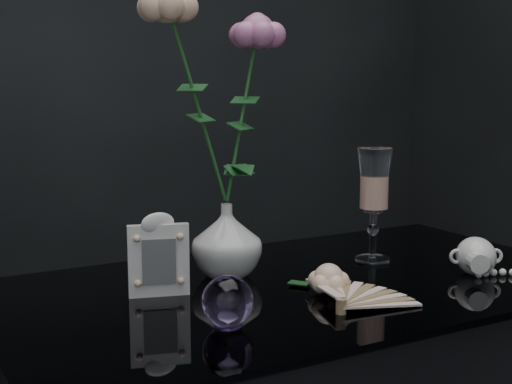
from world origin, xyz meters
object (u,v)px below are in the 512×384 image
picture_frame (158,254)px  loose_rose (329,279)px  pearl_jar (476,254)px  vase (227,240)px  paperweight (228,301)px  wine_glass (374,205)px

picture_frame → loose_rose: 0.28m
pearl_jar → vase: bearing=179.9°
paperweight → pearl_jar: size_ratio=0.30×
wine_glass → picture_frame: wine_glass is taller
paperweight → pearl_jar: paperweight is taller
paperweight → pearl_jar: (0.52, 0.03, -0.00)m
picture_frame → loose_rose: (0.24, -0.13, -0.04)m
paperweight → wine_glass: bearing=25.2°
wine_glass → loose_rose: (-0.20, -0.14, -0.08)m
vase → loose_rose: bearing=-61.9°
wine_glass → paperweight: wine_glass is taller
loose_rose → pearl_jar: bearing=13.0°
loose_rose → pearl_jar: pearl_jar is taller
paperweight → loose_rose: paperweight is taller
wine_glass → paperweight: bearing=-154.8°
wine_glass → vase: bearing=171.7°
loose_rose → paperweight: bearing=-145.9°
wine_glass → pearl_jar: size_ratio=0.88×
loose_rose → pearl_jar: size_ratio=0.60×
loose_rose → wine_glass: bearing=52.8°
vase → wine_glass: bearing=-8.3°
pearl_jar → wine_glass: bearing=149.7°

